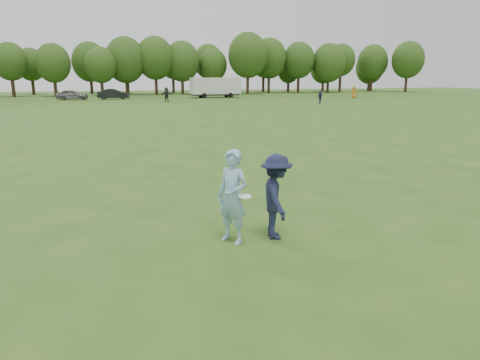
{
  "coord_description": "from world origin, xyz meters",
  "views": [
    {
      "loc": [
        -2.52,
        -8.71,
        3.47
      ],
      "look_at": [
        0.51,
        0.52,
        1.1
      ],
      "focal_mm": 32.0,
      "sensor_mm": 36.0,
      "label": 1
    }
  ],
  "objects_px": {
    "car_e": "(72,95)",
    "field_cone": "(286,100)",
    "player_far_d": "(167,95)",
    "thrower": "(233,197)",
    "defender": "(276,197)",
    "car_f": "(113,94)",
    "cargo_trailer": "(215,87)",
    "player_far_b": "(320,97)",
    "player_far_c": "(354,92)"
  },
  "relations": [
    {
      "from": "thrower",
      "to": "player_far_d",
      "type": "height_order",
      "value": "thrower"
    },
    {
      "from": "car_f",
      "to": "cargo_trailer",
      "type": "xyz_separation_m",
      "value": [
        16.04,
        -0.09,
        1.0
      ]
    },
    {
      "from": "car_e",
      "to": "field_cone",
      "type": "xyz_separation_m",
      "value": [
        28.78,
        -12.7,
        -0.61
      ]
    },
    {
      "from": "player_far_b",
      "to": "player_far_d",
      "type": "xyz_separation_m",
      "value": [
        -18.6,
        8.98,
        0.2
      ]
    },
    {
      "from": "thrower",
      "to": "cargo_trailer",
      "type": "bearing_deg",
      "value": 130.35
    },
    {
      "from": "thrower",
      "to": "player_far_b",
      "type": "distance_m",
      "value": 49.2
    },
    {
      "from": "player_far_d",
      "to": "car_e",
      "type": "bearing_deg",
      "value": 123.98
    },
    {
      "from": "player_far_c",
      "to": "defender",
      "type": "bearing_deg",
      "value": 91.39
    },
    {
      "from": "player_far_b",
      "to": "player_far_c",
      "type": "distance_m",
      "value": 14.69
    },
    {
      "from": "player_far_b",
      "to": "car_e",
      "type": "height_order",
      "value": "player_far_b"
    },
    {
      "from": "player_far_d",
      "to": "field_cone",
      "type": "xyz_separation_m",
      "value": [
        16.24,
        -3.6,
        -0.84
      ]
    },
    {
      "from": "car_f",
      "to": "player_far_d",
      "type": "bearing_deg",
      "value": -137.52
    },
    {
      "from": "player_far_c",
      "to": "cargo_trailer",
      "type": "height_order",
      "value": "cargo_trailer"
    },
    {
      "from": "car_f",
      "to": "cargo_trailer",
      "type": "relative_size",
      "value": 0.53
    },
    {
      "from": "field_cone",
      "to": "cargo_trailer",
      "type": "distance_m",
      "value": 14.73
    },
    {
      "from": "defender",
      "to": "player_far_b",
      "type": "distance_m",
      "value": 48.77
    },
    {
      "from": "car_e",
      "to": "thrower",
      "type": "bearing_deg",
      "value": -166.69
    },
    {
      "from": "thrower",
      "to": "defender",
      "type": "distance_m",
      "value": 0.97
    },
    {
      "from": "car_e",
      "to": "car_f",
      "type": "xyz_separation_m",
      "value": [
        5.88,
        0.33,
        0.02
      ]
    },
    {
      "from": "player_far_c",
      "to": "thrower",
      "type": "bearing_deg",
      "value": 90.63
    },
    {
      "from": "cargo_trailer",
      "to": "player_far_b",
      "type": "bearing_deg",
      "value": -63.32
    },
    {
      "from": "field_cone",
      "to": "player_far_d",
      "type": "bearing_deg",
      "value": 167.5
    },
    {
      "from": "car_e",
      "to": "car_f",
      "type": "relative_size",
      "value": 0.94
    },
    {
      "from": "player_far_d",
      "to": "field_cone",
      "type": "height_order",
      "value": "player_far_d"
    },
    {
      "from": "car_e",
      "to": "field_cone",
      "type": "relative_size",
      "value": 14.84
    },
    {
      "from": "player_far_c",
      "to": "field_cone",
      "type": "relative_size",
      "value": 6.39
    },
    {
      "from": "player_far_c",
      "to": "car_e",
      "type": "bearing_deg",
      "value": 24.13
    },
    {
      "from": "player_far_c",
      "to": "car_e",
      "type": "distance_m",
      "value": 43.2
    },
    {
      "from": "player_far_d",
      "to": "field_cone",
      "type": "distance_m",
      "value": 16.66
    },
    {
      "from": "cargo_trailer",
      "to": "car_f",
      "type": "bearing_deg",
      "value": 179.67
    },
    {
      "from": "car_e",
      "to": "cargo_trailer",
      "type": "relative_size",
      "value": 0.49
    },
    {
      "from": "defender",
      "to": "player_far_d",
      "type": "height_order",
      "value": "player_far_d"
    },
    {
      "from": "thrower",
      "to": "field_cone",
      "type": "xyz_separation_m",
      "value": [
        22.69,
        47.73,
        -0.85
      ]
    },
    {
      "from": "car_e",
      "to": "field_cone",
      "type": "distance_m",
      "value": 31.46
    },
    {
      "from": "player_far_b",
      "to": "car_e",
      "type": "bearing_deg",
      "value": -132.98
    },
    {
      "from": "defender",
      "to": "field_cone",
      "type": "distance_m",
      "value": 52.51
    },
    {
      "from": "defender",
      "to": "car_e",
      "type": "bearing_deg",
      "value": 18.61
    },
    {
      "from": "field_cone",
      "to": "car_f",
      "type": "bearing_deg",
      "value": 150.35
    },
    {
      "from": "car_f",
      "to": "defender",
      "type": "bearing_deg",
      "value": -171.61
    },
    {
      "from": "cargo_trailer",
      "to": "player_far_d",
      "type": "bearing_deg",
      "value": -135.17
    },
    {
      "from": "player_far_c",
      "to": "player_far_d",
      "type": "height_order",
      "value": "player_far_d"
    },
    {
      "from": "cargo_trailer",
      "to": "field_cone",
      "type": "bearing_deg",
      "value": -62.09
    },
    {
      "from": "defender",
      "to": "car_e",
      "type": "xyz_separation_m",
      "value": [
        -7.05,
        60.5,
        -0.17
      ]
    },
    {
      "from": "player_far_b",
      "to": "player_far_d",
      "type": "relative_size",
      "value": 0.8
    },
    {
      "from": "car_f",
      "to": "player_far_b",
      "type": "bearing_deg",
      "value": -118.81
    },
    {
      "from": "player_far_d",
      "to": "cargo_trailer",
      "type": "xyz_separation_m",
      "value": [
        9.39,
        9.33,
        0.79
      ]
    },
    {
      "from": "player_far_d",
      "to": "car_f",
      "type": "xyz_separation_m",
      "value": [
        -6.65,
        9.43,
        -0.21
      ]
    },
    {
      "from": "car_e",
      "to": "player_far_b",
      "type": "bearing_deg",
      "value": -112.59
    },
    {
      "from": "defender",
      "to": "car_e",
      "type": "distance_m",
      "value": 60.91
    },
    {
      "from": "player_far_c",
      "to": "player_far_b",
      "type": "bearing_deg",
      "value": 75.84
    }
  ]
}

